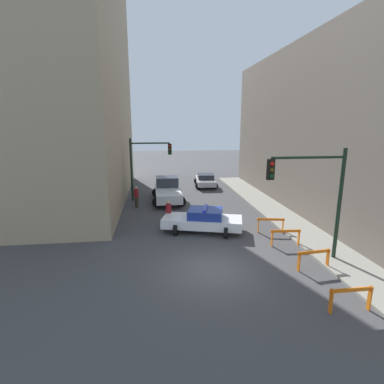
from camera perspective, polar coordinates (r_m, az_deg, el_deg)
ground_plane at (r=13.86m, az=4.18°, el=-14.49°), size 120.00×120.00×0.00m
sidewalk_right at (r=16.15m, az=26.77°, el=-11.55°), size 2.40×44.00×0.12m
building_corner_left at (r=28.21m, az=-29.05°, el=22.10°), size 14.00×20.00×23.22m
building_right at (r=25.60m, az=31.76°, el=10.16°), size 12.00×28.00×11.96m
traffic_light_near at (r=14.58m, az=22.72°, el=0.67°), size 3.64×0.35×5.20m
traffic_light_far at (r=25.16m, az=-9.03°, el=5.97°), size 3.44×0.35×5.20m
police_car at (r=18.02m, az=2.10°, el=-5.35°), size 5.02×3.12×1.52m
white_truck at (r=25.18m, az=-4.66°, el=0.34°), size 2.67×5.42×1.90m
parked_car_near at (r=30.98m, az=2.58°, el=2.31°), size 2.51×4.44×1.31m
pedestrian_crossing at (r=19.00m, az=-4.49°, el=-3.98°), size 0.37×0.37×1.66m
pedestrian_corner at (r=23.54m, az=-10.56°, el=-0.84°), size 0.44×0.44×1.66m
barrier_front at (r=12.14m, az=28.02°, el=-17.01°), size 1.60×0.17×0.90m
barrier_mid at (r=14.60m, az=22.19°, el=-11.30°), size 1.60×0.30×0.90m
barrier_back at (r=16.74m, az=17.40°, el=-7.80°), size 1.60×0.27×0.90m
barrier_corner at (r=18.45m, az=14.76°, el=-5.70°), size 1.58×0.44×0.90m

